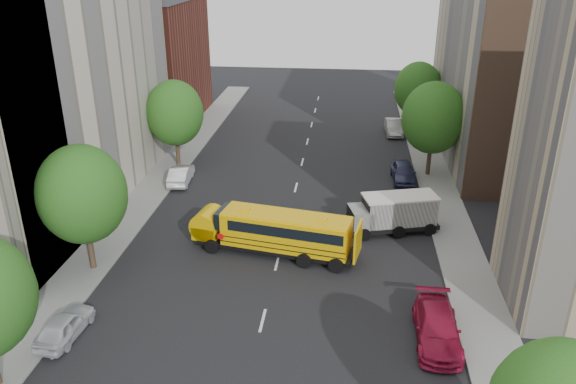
% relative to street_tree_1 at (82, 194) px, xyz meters
% --- Properties ---
extents(ground, '(120.00, 120.00, 0.00)m').
position_rel_street_tree_1_xyz_m(ground, '(11.00, 4.00, -4.95)').
color(ground, black).
rests_on(ground, ground).
extents(sidewalk_left, '(3.00, 80.00, 0.12)m').
position_rel_street_tree_1_xyz_m(sidewalk_left, '(-0.50, 9.00, -4.89)').
color(sidewalk_left, slate).
rests_on(sidewalk_left, ground).
extents(sidewalk_right, '(3.00, 80.00, 0.12)m').
position_rel_street_tree_1_xyz_m(sidewalk_right, '(22.50, 9.00, -4.89)').
color(sidewalk_right, slate).
rests_on(sidewalk_right, ground).
extents(lane_markings, '(0.15, 64.00, 0.01)m').
position_rel_street_tree_1_xyz_m(lane_markings, '(11.00, 14.00, -4.95)').
color(lane_markings, silver).
rests_on(lane_markings, ground).
extents(building_left_cream, '(10.00, 26.00, 20.00)m').
position_rel_street_tree_1_xyz_m(building_left_cream, '(-7.00, 10.00, 5.05)').
color(building_left_cream, beige).
rests_on(building_left_cream, ground).
extents(building_left_redbrick, '(10.00, 15.00, 13.00)m').
position_rel_street_tree_1_xyz_m(building_left_redbrick, '(-7.00, 32.00, 1.55)').
color(building_left_redbrick, maroon).
rests_on(building_left_redbrick, ground).
extents(building_right_far, '(10.00, 22.00, 18.00)m').
position_rel_street_tree_1_xyz_m(building_right_far, '(29.00, 24.00, 4.05)').
color(building_right_far, tan).
rests_on(building_right_far, ground).
extents(building_right_sidewall, '(10.10, 0.30, 18.00)m').
position_rel_street_tree_1_xyz_m(building_right_sidewall, '(29.00, 13.00, 4.05)').
color(building_right_sidewall, brown).
rests_on(building_right_sidewall, ground).
extents(street_tree_1, '(5.12, 5.12, 7.90)m').
position_rel_street_tree_1_xyz_m(street_tree_1, '(0.00, 0.00, 0.00)').
color(street_tree_1, '#38281C').
rests_on(street_tree_1, ground).
extents(street_tree_2, '(4.99, 4.99, 7.71)m').
position_rel_street_tree_1_xyz_m(street_tree_2, '(0.00, 18.00, -0.12)').
color(street_tree_2, '#38281C').
rests_on(street_tree_2, ground).
extents(street_tree_4, '(5.25, 5.25, 8.10)m').
position_rel_street_tree_1_xyz_m(street_tree_4, '(22.00, 18.00, 0.12)').
color(street_tree_4, '#38281C').
rests_on(street_tree_4, ground).
extents(street_tree_5, '(4.86, 4.86, 7.51)m').
position_rel_street_tree_1_xyz_m(street_tree_5, '(22.00, 30.00, -0.25)').
color(street_tree_5, '#38281C').
rests_on(street_tree_5, ground).
extents(school_bus, '(10.30, 4.10, 2.84)m').
position_rel_street_tree_1_xyz_m(school_bus, '(10.66, 3.22, -3.37)').
color(school_bus, black).
rests_on(school_bus, ground).
extents(safari_truck, '(6.54, 3.75, 2.65)m').
position_rel_street_tree_1_xyz_m(safari_truck, '(18.31, 7.02, -3.55)').
color(safari_truck, black).
rests_on(safari_truck, ground).
extents(parked_car_0, '(1.82, 3.97, 1.32)m').
position_rel_street_tree_1_xyz_m(parked_car_0, '(1.40, -6.37, -4.29)').
color(parked_car_0, silver).
rests_on(parked_car_0, ground).
extents(parked_car_1, '(1.89, 4.46, 1.43)m').
position_rel_street_tree_1_xyz_m(parked_car_1, '(1.40, 14.03, -4.23)').
color(parked_car_1, silver).
rests_on(parked_car_1, ground).
extents(parked_car_3, '(2.22, 5.26, 1.52)m').
position_rel_street_tree_1_xyz_m(parked_car_3, '(19.80, -4.64, -4.19)').
color(parked_car_3, maroon).
rests_on(parked_car_3, ground).
extents(parked_car_4, '(2.07, 4.69, 1.57)m').
position_rel_street_tree_1_xyz_m(parked_car_4, '(19.80, 16.34, -4.17)').
color(parked_car_4, '#2E3052').
rests_on(parked_car_4, ground).
extents(parked_car_5, '(1.80, 4.67, 1.52)m').
position_rel_street_tree_1_xyz_m(parked_car_5, '(19.80, 29.55, -4.19)').
color(parked_car_5, '#969591').
rests_on(parked_car_5, ground).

